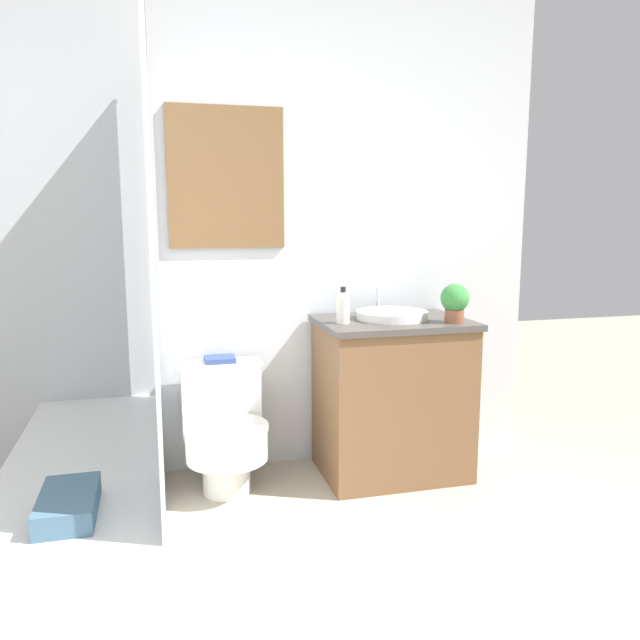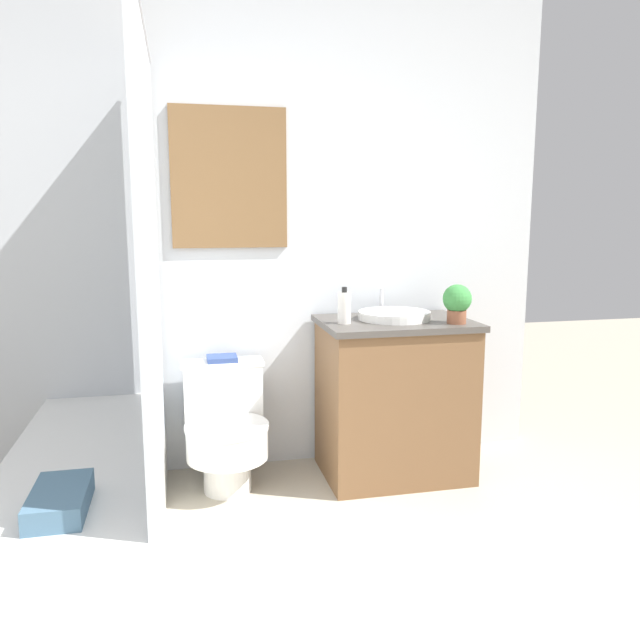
% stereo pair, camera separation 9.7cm
% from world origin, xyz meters
% --- Properties ---
extents(wall_back, '(3.03, 0.07, 2.50)m').
position_xyz_m(wall_back, '(-0.00, 2.37, 1.26)').
color(wall_back, silver).
rests_on(wall_back, ground_plane).
extents(shower_area, '(0.56, 1.56, 1.98)m').
position_xyz_m(shower_area, '(-0.72, 1.56, 0.28)').
color(shower_area, white).
rests_on(shower_area, ground_plane).
extents(toilet, '(0.40, 0.50, 0.59)m').
position_xyz_m(toilet, '(-0.18, 2.09, 0.29)').
color(toilet, white).
rests_on(toilet, ground_plane).
extents(vanity, '(0.73, 0.53, 0.79)m').
position_xyz_m(vanity, '(0.65, 2.06, 0.39)').
color(vanity, brown).
rests_on(vanity, ground_plane).
extents(sink, '(0.35, 0.39, 0.13)m').
position_xyz_m(sink, '(0.65, 2.09, 0.81)').
color(sink, white).
rests_on(sink, vanity).
extents(soap_bottle, '(0.06, 0.06, 0.17)m').
position_xyz_m(soap_bottle, '(0.38, 2.02, 0.86)').
color(soap_bottle, silver).
rests_on(soap_bottle, vanity).
extents(potted_plant, '(0.13, 0.13, 0.18)m').
position_xyz_m(potted_plant, '(0.89, 1.91, 0.89)').
color(potted_plant, brown).
rests_on(potted_plant, vanity).
extents(book_on_tank, '(0.14, 0.13, 0.02)m').
position_xyz_m(book_on_tank, '(-0.18, 2.22, 0.60)').
color(book_on_tank, '#33477F').
rests_on(book_on_tank, toilet).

